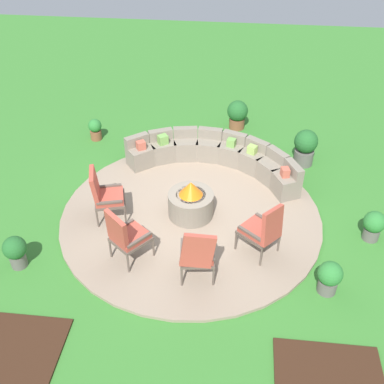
{
  "coord_description": "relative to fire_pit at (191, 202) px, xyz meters",
  "views": [
    {
      "loc": [
        0.78,
        -6.9,
        5.92
      ],
      "look_at": [
        0.0,
        0.2,
        0.45
      ],
      "focal_mm": 43.68,
      "sensor_mm": 36.0,
      "label": 1
    }
  ],
  "objects": [
    {
      "name": "potted_plant_3",
      "position": [
        2.31,
        2.13,
        0.1
      ],
      "size": [
        0.52,
        0.52,
        0.84
      ],
      "color": "#605B56",
      "rests_on": "ground_plane"
    },
    {
      "name": "lounge_chair_back_right",
      "position": [
        1.34,
        -0.9,
        0.24
      ],
      "size": [
        0.8,
        0.82,
        1.07
      ],
      "rotation": [
        0.0,
        0.0,
        7.17
      ],
      "color": "brown",
      "rests_on": "patio_circle"
    },
    {
      "name": "mulch_bed_left",
      "position": [
        -2.26,
        -3.3,
        -0.34
      ],
      "size": [
        1.49,
        1.3,
        0.04
      ],
      "primitive_type": "cube",
      "color": "#382114",
      "rests_on": "ground_plane"
    },
    {
      "name": "lounge_chair_front_right",
      "position": [
        -0.95,
        -1.31,
        0.26
      ],
      "size": [
        0.78,
        0.82,
        1.11
      ],
      "rotation": [
        0.0,
        0.0,
        5.6
      ],
      "color": "brown",
      "rests_on": "patio_circle"
    },
    {
      "name": "potted_plant_4",
      "position": [
        2.4,
        -1.61,
        -0.03
      ],
      "size": [
        0.4,
        0.4,
        0.61
      ],
      "color": "#605B56",
      "rests_on": "ground_plane"
    },
    {
      "name": "patio_circle",
      "position": [
        0.0,
        0.0,
        -0.33
      ],
      "size": [
        5.03,
        5.03,
        0.06
      ],
      "primitive_type": "cylinder",
      "color": "gray",
      "rests_on": "ground_plane"
    },
    {
      "name": "lounge_chair_back_left",
      "position": [
        0.29,
        -1.59,
        0.25
      ],
      "size": [
        0.64,
        0.66,
        1.1
      ],
      "rotation": [
        0.0,
        0.0,
        6.41
      ],
      "color": "brown",
      "rests_on": "patio_circle"
    },
    {
      "name": "potted_plant_5",
      "position": [
        0.77,
        3.59,
        0.04
      ],
      "size": [
        0.52,
        0.52,
        0.73
      ],
      "color": "brown",
      "rests_on": "ground_plane"
    },
    {
      "name": "potted_plant_1",
      "position": [
        3.35,
        -0.25,
        -0.03
      ],
      "size": [
        0.4,
        0.4,
        0.6
      ],
      "color": "#605B56",
      "rests_on": "ground_plane"
    },
    {
      "name": "ground_plane",
      "position": [
        0.0,
        0.0,
        -0.36
      ],
      "size": [
        24.0,
        24.0,
        0.0
      ],
      "primitive_type": "plane",
      "color": "#387A2D"
    },
    {
      "name": "fire_pit",
      "position": [
        0.0,
        0.0,
        0.0
      ],
      "size": [
        0.87,
        0.87,
        0.77
      ],
      "color": "gray",
      "rests_on": "patio_circle"
    },
    {
      "name": "curved_stone_bench",
      "position": [
        0.37,
        1.67,
        -0.02
      ],
      "size": [
        3.79,
        1.74,
        0.68
      ],
      "color": "gray",
      "rests_on": "patio_circle"
    },
    {
      "name": "potted_plant_0",
      "position": [
        -2.62,
        2.66,
        -0.07
      ],
      "size": [
        0.32,
        0.32,
        0.53
      ],
      "color": "brown",
      "rests_on": "ground_plane"
    },
    {
      "name": "potted_plant_2",
      "position": [
        -2.8,
        -1.62,
        -0.01
      ],
      "size": [
        0.4,
        0.4,
        0.62
      ],
      "color": "#605B56",
      "rests_on": "ground_plane"
    },
    {
      "name": "lounge_chair_front_left",
      "position": [
        -1.59,
        -0.25,
        0.25
      ],
      "size": [
        0.7,
        0.7,
        1.07
      ],
      "rotation": [
        0.0,
        0.0,
        4.97
      ],
      "color": "brown",
      "rests_on": "patio_circle"
    }
  ]
}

